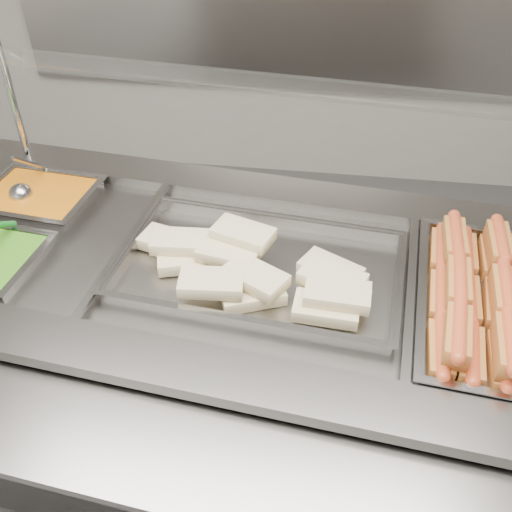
# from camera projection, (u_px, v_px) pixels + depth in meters

# --- Properties ---
(steam_counter) EXTENTS (2.15, 1.13, 0.99)m
(steam_counter) POSITION_uv_depth(u_px,v_px,m) (240.00, 374.00, 1.89)
(steam_counter) COLOR slate
(steam_counter) RESTS_ON ground
(tray_rail) EXTENTS (2.00, 0.62, 0.06)m
(tray_rail) POSITION_uv_depth(u_px,v_px,m) (165.00, 447.00, 1.19)
(tray_rail) COLOR slate
(tray_rail) RESTS_ON steam_counter
(sneeze_guard) EXTENTS (1.84, 0.52, 0.48)m
(sneeze_guard) POSITION_uv_depth(u_px,v_px,m) (258.00, 87.00, 1.50)
(sneeze_guard) COLOR silver
(sneeze_guard) RESTS_ON steam_counter
(pan_hotdogs) EXTENTS (0.44, 0.64, 0.11)m
(pan_hotdogs) POSITION_uv_depth(u_px,v_px,m) (492.00, 315.00, 1.48)
(pan_hotdogs) COLOR gray
(pan_hotdogs) RESTS_ON steam_counter
(pan_wraps) EXTENTS (0.79, 0.52, 0.08)m
(pan_wraps) POSITION_uv_depth(u_px,v_px,m) (260.00, 272.00, 1.58)
(pan_wraps) COLOR gray
(pan_wraps) RESTS_ON steam_counter
(pan_beans) EXTENTS (0.36, 0.30, 0.11)m
(pan_beans) POSITION_uv_depth(u_px,v_px,m) (41.00, 206.00, 1.86)
(pan_beans) COLOR gray
(pan_beans) RESTS_ON steam_counter
(hotdogs_in_buns) EXTENTS (0.34, 0.60, 0.13)m
(hotdogs_in_buns) POSITION_uv_depth(u_px,v_px,m) (491.00, 303.00, 1.43)
(hotdogs_in_buns) COLOR #A65823
(hotdogs_in_buns) RESTS_ON pan_hotdogs
(tortilla_wraps) EXTENTS (0.67, 0.33, 0.11)m
(tortilla_wraps) POSITION_uv_depth(u_px,v_px,m) (259.00, 270.00, 1.53)
(tortilla_wraps) COLOR #CFB88A
(tortilla_wraps) RESTS_ON pan_wraps
(ladle) EXTENTS (0.08, 0.21, 0.17)m
(ladle) POSITION_uv_depth(u_px,v_px,m) (22.00, 193.00, 1.82)
(ladle) COLOR #ABACB0
(ladle) RESTS_ON pan_beans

